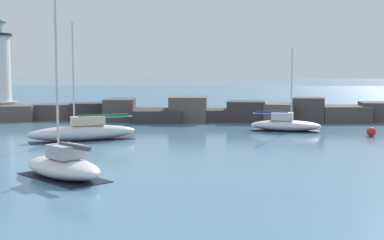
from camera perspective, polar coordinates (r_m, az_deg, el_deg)
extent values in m
cube|color=teal|center=(114.19, 4.43, 2.80)|extent=(400.00, 116.00, 0.01)
cube|color=brown|center=(58.08, -17.88, 0.77)|extent=(3.92, 4.78, 1.55)
cube|color=#4C443D|center=(57.77, -14.10, 0.87)|extent=(4.72, 3.78, 1.59)
cube|color=#383330|center=(56.82, -10.63, 0.94)|extent=(5.05, 4.15, 1.74)
cube|color=#4C443D|center=(55.15, -7.72, 1.10)|extent=(3.51, 4.70, 2.22)
cube|color=#383330|center=(53.96, -3.69, 0.51)|extent=(5.27, 6.06, 1.22)
cube|color=brown|center=(54.26, -0.38, 1.22)|extent=(3.76, 5.04, 2.47)
cube|color=#383330|center=(54.10, 2.63, 0.53)|extent=(4.43, 4.75, 1.21)
cube|color=#383330|center=(53.99, 5.79, 0.94)|extent=(3.92, 3.74, 2.04)
cube|color=brown|center=(54.48, 9.40, 0.83)|extent=(3.71, 5.75, 1.84)
cube|color=#423D38|center=(54.38, 12.34, 1.08)|extent=(3.52, 3.68, 2.43)
cube|color=#4C443D|center=(55.66, 15.69, 0.66)|extent=(5.19, 4.73, 1.58)
ellipsoid|color=silver|center=(40.05, -11.59, -1.36)|extent=(7.93, 5.38, 1.13)
cube|color=black|center=(40.12, -11.57, -2.14)|extent=(7.56, 5.16, 0.03)
cube|color=beige|center=(40.04, -11.05, -0.07)|extent=(2.59, 2.01, 0.64)
cylinder|color=silver|center=(39.65, -12.56, 4.81)|extent=(0.12, 0.12, 7.50)
cylinder|color=#BCBCC1|center=(40.31, -9.39, 0.32)|extent=(3.94, 2.16, 0.10)
cube|color=#1E664C|center=(40.30, -9.39, 0.46)|extent=(3.40, 1.94, 0.20)
ellipsoid|color=white|center=(26.61, -13.59, -4.95)|extent=(5.54, 5.29, 1.00)
cube|color=black|center=(26.70, -13.56, -5.97)|extent=(5.31, 5.08, 0.03)
cube|color=#B2B2B7|center=(26.25, -13.33, -3.28)|extent=(2.05, 2.02, 0.64)
cylinder|color=silver|center=(26.54, -14.27, 5.97)|extent=(0.12, 0.12, 9.11)
cylinder|color=#BCBCC1|center=(25.54, -12.41, -2.97)|extent=(2.26, 2.03, 0.10)
cube|color=#4C4C51|center=(25.53, -12.42, -2.75)|extent=(1.99, 1.81, 0.20)
ellipsoid|color=silver|center=(46.09, 9.96, -0.58)|extent=(6.27, 3.42, 0.92)
cube|color=black|center=(46.14, 9.95, -1.13)|extent=(5.97, 3.32, 0.03)
cube|color=silver|center=(46.04, 9.61, 0.39)|extent=(1.99, 1.60, 0.64)
cylinder|color=silver|center=(45.82, 10.59, 3.75)|extent=(0.12, 0.12, 6.07)
cylinder|color=#BCBCC1|center=(46.11, 8.51, 0.70)|extent=(3.22, 0.71, 0.10)
cube|color=navy|center=(46.10, 8.51, 0.83)|extent=(2.76, 0.72, 0.20)
sphere|color=red|center=(44.00, 18.58, -1.20)|extent=(0.71, 0.71, 0.71)
cylinder|color=black|center=(43.95, 18.60, -0.61)|extent=(0.04, 0.04, 0.20)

